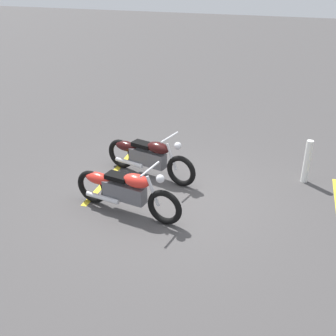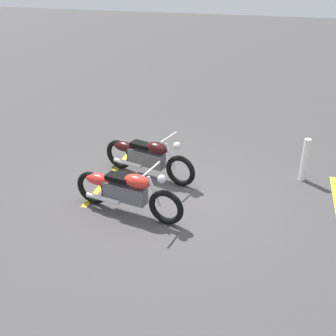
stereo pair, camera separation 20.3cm
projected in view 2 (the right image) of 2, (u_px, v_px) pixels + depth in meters
ground_plane at (169, 197)px, 8.17m from camera, size 60.00×60.00×0.00m
motorcycle_bright_foreground at (125, 190)px, 7.50m from camera, size 2.22×0.66×1.04m
motorcycle_dark_foreground at (146, 156)px, 8.79m from camera, size 2.19×0.77×1.04m
bollard_post at (305, 160)px, 8.63m from camera, size 0.14×0.14×0.94m
parking_stripe_near at (115, 170)px, 9.22m from camera, size 0.18×3.20×0.01m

